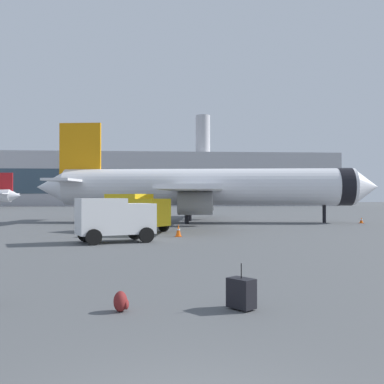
{
  "coord_description": "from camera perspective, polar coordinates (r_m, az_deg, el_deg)",
  "views": [
    {
      "loc": [
        -0.22,
        -4.87,
        2.7
      ],
      "look_at": [
        1.84,
        24.25,
        3.0
      ],
      "focal_mm": 40.88,
      "sensor_mm": 36.0,
      "label": 1
    }
  ],
  "objects": [
    {
      "name": "rolling_suitcase",
      "position": [
        10.78,
        6.45,
        -12.96
      ],
      "size": [
        0.71,
        0.75,
        1.1
      ],
      "color": "black",
      "rests_on": "ground"
    },
    {
      "name": "traveller_backpack",
      "position": [
        10.67,
        -9.24,
        -13.95
      ],
      "size": [
        0.36,
        0.4,
        0.48
      ],
      "color": "maroon",
      "rests_on": "ground"
    },
    {
      "name": "airplane_at_gate",
      "position": [
        45.55,
        1.73,
        0.61
      ],
      "size": [
        35.76,
        32.35,
        10.5
      ],
      "color": "white",
      "rests_on": "ground"
    },
    {
      "name": "cargo_van",
      "position": [
        26.11,
        -10.07,
        -3.33
      ],
      "size": [
        4.83,
        3.63,
        2.6
      ],
      "color": "white",
      "rests_on": "ground"
    },
    {
      "name": "service_truck",
      "position": [
        33.73,
        -7.26,
        -2.44
      ],
      "size": [
        5.15,
        4.67,
        2.9
      ],
      "color": "yellow",
      "rests_on": "ground"
    },
    {
      "name": "safety_cone_mid",
      "position": [
        29.45,
        -1.78,
        -5.04
      ],
      "size": [
        0.44,
        0.44,
        0.84
      ],
      "color": "#F2590C",
      "rests_on": "ground"
    },
    {
      "name": "safety_cone_near",
      "position": [
        47.36,
        21.23,
        -3.46
      ],
      "size": [
        0.44,
        0.44,
        0.6
      ],
      "color": "#F2590C",
      "rests_on": "ground"
    },
    {
      "name": "terminal_building",
      "position": [
        133.19,
        -4.11,
        1.64
      ],
      "size": [
        106.16,
        17.39,
        27.57
      ],
      "color": "#B2B2B7",
      "rests_on": "ground"
    }
  ]
}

